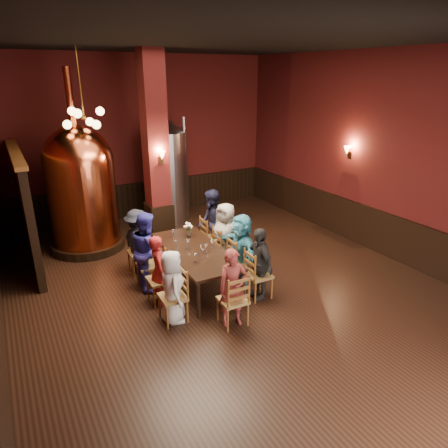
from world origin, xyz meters
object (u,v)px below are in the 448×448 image
dining_table (195,252)px  person_0 (172,287)px  steel_vessel (166,170)px  person_1 (159,270)px  rose_vase (189,227)px  person_2 (148,250)px  copper_kettle (81,188)px

dining_table → person_0: 1.31m
steel_vessel → dining_table: bearing=-104.2°
person_1 → rose_vase: 1.43m
person_0 → person_1: person_1 is taller
steel_vessel → rose_vase: 3.29m
person_1 → person_2: 0.67m
person_2 → copper_kettle: bearing=22.8°
person_1 → person_2: bearing=12.9°
steel_vessel → rose_vase: bearing=-104.1°
person_0 → person_2: 1.34m
dining_table → person_2: 0.92m
copper_kettle → steel_vessel: size_ratio=1.41×
steel_vessel → person_2: bearing=-117.6°
steel_vessel → person_0: bearing=-111.2°
person_2 → steel_vessel: steel_vessel is taller
steel_vessel → rose_vase: steel_vessel is taller
person_1 → copper_kettle: bearing=25.9°
person_0 → steel_vessel: 5.18m
copper_kettle → steel_vessel: (2.45, 0.88, -0.05)m
person_2 → steel_vessel: 3.94m
dining_table → person_2: bearing=158.8°
dining_table → rose_vase: rose_vase is taller
person_2 → rose_vase: bearing=-65.4°
copper_kettle → person_0: bearing=-81.3°
dining_table → copper_kettle: 3.37m
person_1 → copper_kettle: size_ratio=0.32×
person_1 → steel_vessel: steel_vessel is taller
person_1 → rose_vase: bearing=-32.5°
person_0 → person_1: size_ratio=0.98×
steel_vessel → person_1: bearing=-114.0°
person_0 → steel_vessel: size_ratio=0.44×
dining_table → steel_vessel: (0.96, 3.80, 0.77)m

